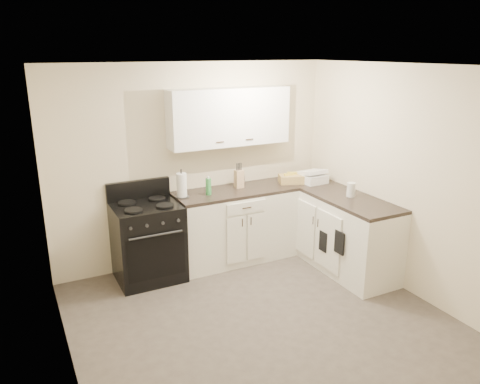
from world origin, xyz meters
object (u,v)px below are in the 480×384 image
knife_block (239,179)px  wicker_basket (291,179)px  countertop_grill (313,178)px  paper_towel (182,185)px  stove (148,242)px

knife_block → wicker_basket: 0.73m
knife_block → countertop_grill: (0.98, -0.24, -0.06)m
wicker_basket → paper_towel: bearing=177.5°
stove → wicker_basket: size_ratio=2.90×
knife_block → countertop_grill: bearing=-13.9°
paper_towel → wicker_basket: paper_towel is taller
knife_block → paper_towel: (-0.79, -0.05, 0.03)m
stove → knife_block: knife_block is taller
paper_towel → countertop_grill: bearing=-6.0°
stove → knife_block: size_ratio=4.03×
knife_block → wicker_basket: knife_block is taller
knife_block → countertop_grill: knife_block is taller
paper_towel → countertop_grill: 1.78m
wicker_basket → stove: bearing=179.6°
wicker_basket → countertop_grill: size_ratio=1.03×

